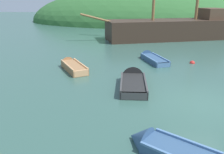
% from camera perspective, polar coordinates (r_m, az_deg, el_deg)
% --- Properties ---
extents(ground_plane, '(120.00, 120.00, 0.00)m').
position_cam_1_polar(ground_plane, '(10.47, 20.47, -6.00)').
color(ground_plane, '#33564C').
extents(shore_hill, '(38.81, 23.57, 11.67)m').
position_cam_1_polar(shore_hill, '(44.63, 6.43, 13.19)').
color(shore_hill, '#2D602D').
rests_on(shore_hill, ground).
extents(sailing_ship, '(16.76, 7.88, 13.69)m').
position_cam_1_polar(sailing_ship, '(26.08, 15.31, 10.54)').
color(sailing_ship, '#38281E').
rests_on(sailing_ship, ground).
extents(rowboat_portside, '(2.49, 3.23, 0.86)m').
position_cam_1_polar(rowboat_portside, '(14.67, -9.60, 2.46)').
color(rowboat_portside, '#9E7047').
rests_on(rowboat_portside, ground).
extents(rowboat_center, '(1.33, 3.44, 1.15)m').
position_cam_1_polar(rowboat_center, '(11.90, 5.08, -1.27)').
color(rowboat_center, black).
rests_on(rowboat_center, ground).
extents(rowboat_outer_right, '(2.98, 2.38, 0.93)m').
position_cam_1_polar(rowboat_outer_right, '(7.08, 13.63, -16.95)').
color(rowboat_outer_right, '#335175').
rests_on(rowboat_outer_right, ground).
extents(rowboat_far, '(2.08, 3.50, 0.90)m').
position_cam_1_polar(rowboat_far, '(16.70, 9.43, 4.32)').
color(rowboat_far, '#335175').
rests_on(rowboat_far, ground).
extents(buoy_red, '(0.35, 0.35, 0.35)m').
position_cam_1_polar(buoy_red, '(16.62, 18.72, 3.16)').
color(buoy_red, red).
rests_on(buoy_red, ground).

